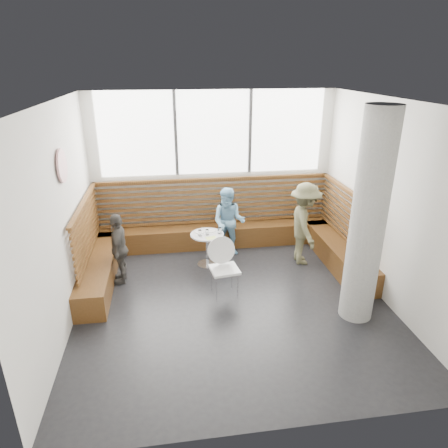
{
  "coord_description": "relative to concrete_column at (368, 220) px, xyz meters",
  "views": [
    {
      "loc": [
        -0.96,
        -5.54,
        3.7
      ],
      "look_at": [
        0.0,
        1.0,
        1.0
      ],
      "focal_mm": 32.0,
      "sensor_mm": 36.0,
      "label": 1
    }
  ],
  "objects": [
    {
      "name": "menu_card",
      "position": [
        -2.06,
        1.78,
        -0.94
      ],
      "size": [
        0.23,
        0.19,
        0.0
      ],
      "primitive_type": "cube",
      "rotation": [
        0.0,
        0.0,
        0.27
      ],
      "color": "#A5C64C",
      "rests_on": "cafe_table"
    },
    {
      "name": "adult_man",
      "position": [
        -0.25,
        1.84,
        -0.79
      ],
      "size": [
        0.68,
        1.09,
        1.61
      ],
      "primitive_type": "imported",
      "rotation": [
        0.0,
        0.0,
        1.49
      ],
      "color": "brown",
      "rests_on": "ground"
    },
    {
      "name": "plate_far",
      "position": [
        -2.04,
        2.12,
        -0.94
      ],
      "size": [
        0.2,
        0.2,
        0.01
      ],
      "primitive_type": "cylinder",
      "color": "white",
      "rests_on": "cafe_table"
    },
    {
      "name": "glass_right",
      "position": [
        -1.88,
        1.98,
        -0.88
      ],
      "size": [
        0.08,
        0.08,
        0.12
      ],
      "primitive_type": "cylinder",
      "color": "white",
      "rests_on": "cafe_table"
    },
    {
      "name": "plate_near",
      "position": [
        -2.26,
        2.08,
        -0.94
      ],
      "size": [
        0.18,
        0.18,
        0.01
      ],
      "primitive_type": "cylinder",
      "color": "white",
      "rests_on": "cafe_table"
    },
    {
      "name": "cafe_chair",
      "position": [
        -1.95,
        0.93,
        -1.02
      ],
      "size": [
        0.47,
        0.46,
        0.99
      ],
      "rotation": [
        0.0,
        0.0,
        0.14
      ],
      "color": "white",
      "rests_on": "ground"
    },
    {
      "name": "booth",
      "position": [
        -1.85,
        2.37,
        -1.19
      ],
      "size": [
        5.0,
        2.5,
        1.44
      ],
      "color": "#4A2D12",
      "rests_on": "ground"
    },
    {
      "name": "cafe_table",
      "position": [
        -2.12,
        1.98,
        -1.13
      ],
      "size": [
        0.64,
        0.64,
        0.66
      ],
      "color": "silver",
      "rests_on": "ground"
    },
    {
      "name": "wall_art",
      "position": [
        -4.31,
        1.0,
        0.7
      ],
      "size": [
        0.03,
        0.5,
        0.5
      ],
      "primitive_type": "cylinder",
      "rotation": [
        0.0,
        1.57,
        0.0
      ],
      "color": "white",
      "rests_on": "room"
    },
    {
      "name": "child_back",
      "position": [
        -1.63,
        2.42,
        -0.9
      ],
      "size": [
        0.82,
        0.73,
        1.4
      ],
      "primitive_type": "imported",
      "rotation": [
        0.0,
        0.0,
        -0.35
      ],
      "color": "#7FB8DC",
      "rests_on": "ground"
    },
    {
      "name": "child_left",
      "position": [
        -3.72,
        1.6,
        -0.95
      ],
      "size": [
        0.34,
        0.77,
        1.3
      ],
      "primitive_type": "imported",
      "rotation": [
        0.0,
        0.0,
        -1.6
      ],
      "color": "#4A4743",
      "rests_on": "ground"
    },
    {
      "name": "glass_left",
      "position": [
        -2.26,
        1.92,
        -0.89
      ],
      "size": [
        0.07,
        0.07,
        0.11
      ],
      "primitive_type": "cylinder",
      "color": "white",
      "rests_on": "cafe_table"
    },
    {
      "name": "concrete_column",
      "position": [
        0.0,
        0.0,
        0.0
      ],
      "size": [
        0.5,
        0.5,
        3.2
      ],
      "primitive_type": "cylinder",
      "color": "gray",
      "rests_on": "ground"
    },
    {
      "name": "glass_mid",
      "position": [
        -2.12,
        1.95,
        -0.89
      ],
      "size": [
        0.07,
        0.07,
        0.1
      ],
      "primitive_type": "cylinder",
      "color": "white",
      "rests_on": "cafe_table"
    },
    {
      "name": "room",
      "position": [
        -1.85,
        0.6,
        0.0
      ],
      "size": [
        5.0,
        5.0,
        3.2
      ],
      "color": "silver",
      "rests_on": "ground"
    }
  ]
}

